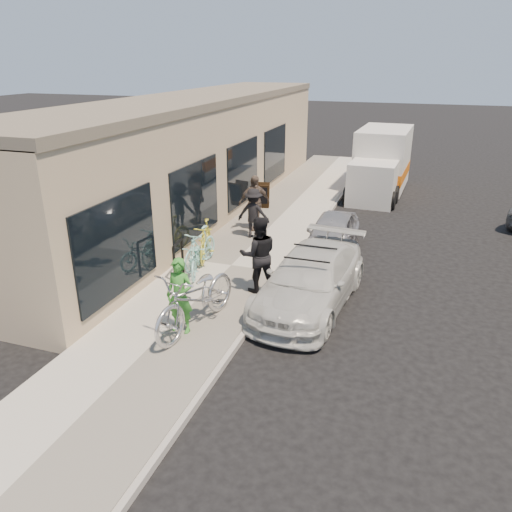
% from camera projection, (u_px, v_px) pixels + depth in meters
% --- Properties ---
extents(ground, '(120.00, 120.00, 0.00)m').
position_uv_depth(ground, '(267.00, 335.00, 10.55)').
color(ground, black).
rests_on(ground, ground).
extents(sidewalk, '(3.00, 34.00, 0.15)m').
position_uv_depth(sidewalk, '(231.00, 268.00, 13.76)').
color(sidewalk, '#B2ACA0').
rests_on(sidewalk, ground).
extents(curb, '(0.12, 34.00, 0.13)m').
position_uv_depth(curb, '(285.00, 275.00, 13.30)').
color(curb, '#9F9A91').
rests_on(curb, ground).
extents(storefront, '(3.60, 20.00, 4.22)m').
position_uv_depth(storefront, '(198.00, 155.00, 18.36)').
color(storefront, tan).
rests_on(storefront, ground).
extents(bike_rack, '(0.15, 0.69, 0.97)m').
position_uv_depth(bike_rack, '(178.00, 256.00, 12.78)').
color(bike_rack, black).
rests_on(bike_rack, sidewalk).
extents(sandwich_board, '(0.67, 0.68, 0.92)m').
position_uv_depth(sandwich_board, '(262.00, 196.00, 18.80)').
color(sandwich_board, black).
rests_on(sandwich_board, sidewalk).
extents(sedan_white, '(2.23, 4.66, 1.35)m').
position_uv_depth(sedan_white, '(311.00, 279.00, 11.63)').
color(sedan_white, silver).
rests_on(sedan_white, ground).
extents(sedan_silver, '(1.38, 3.39, 1.15)m').
position_uv_depth(sedan_silver, '(332.00, 234.00, 14.86)').
color(sedan_silver, '#9D9DA2').
rests_on(sedan_silver, ground).
extents(moving_truck, '(2.23, 5.47, 2.65)m').
position_uv_depth(moving_truck, '(381.00, 165.00, 21.39)').
color(moving_truck, silver).
rests_on(moving_truck, ground).
extents(tandem_bike, '(1.39, 2.75, 1.38)m').
position_uv_depth(tandem_bike, '(197.00, 298.00, 10.33)').
color(tandem_bike, silver).
rests_on(tandem_bike, sidewalk).
extents(woman_rider, '(0.60, 0.40, 1.61)m').
position_uv_depth(woman_rider, '(180.00, 296.00, 10.16)').
color(woman_rider, '#36882D').
rests_on(woman_rider, sidewalk).
extents(man_standing, '(1.14, 1.05, 1.89)m').
position_uv_depth(man_standing, '(259.00, 255.00, 11.90)').
color(man_standing, black).
rests_on(man_standing, sidewalk).
extents(cruiser_bike_a, '(0.58, 1.78, 1.06)m').
position_uv_depth(cruiser_bike_a, '(200.00, 247.00, 13.51)').
color(cruiser_bike_a, '#92DAD2').
rests_on(cruiser_bike_a, sidewalk).
extents(cruiser_bike_b, '(1.06, 1.74, 0.86)m').
position_uv_depth(cruiser_bike_b, '(196.00, 258.00, 13.08)').
color(cruiser_bike_b, '#92DAD2').
rests_on(cruiser_bike_b, sidewalk).
extents(cruiser_bike_c, '(0.96, 1.85, 1.07)m').
position_uv_depth(cruiser_bike_c, '(206.00, 240.00, 14.03)').
color(cruiser_bike_c, gold).
rests_on(cruiser_bike_c, sidewalk).
extents(bystander_a, '(1.05, 0.64, 1.57)m').
position_uv_depth(bystander_a, '(253.00, 213.00, 15.59)').
color(bystander_a, black).
rests_on(bystander_a, sidewalk).
extents(bystander_b, '(1.10, 1.02, 1.82)m').
position_uv_depth(bystander_b, '(254.00, 203.00, 16.27)').
color(bystander_b, brown).
rests_on(bystander_b, sidewalk).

